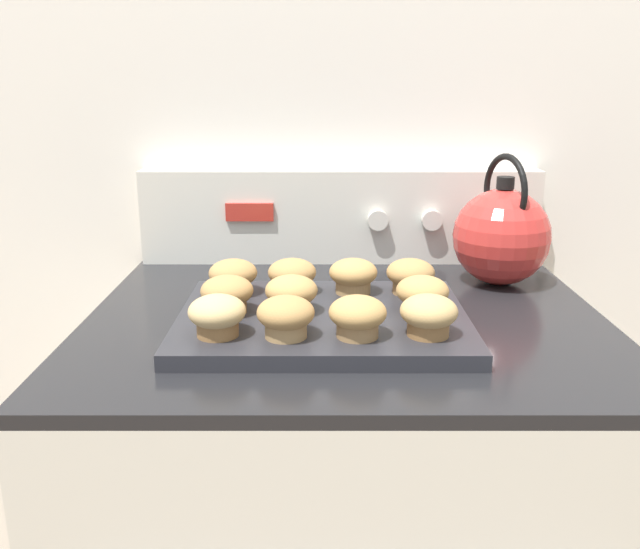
# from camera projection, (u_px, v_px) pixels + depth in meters

# --- Properties ---
(wall_back) EXTENTS (8.00, 0.05, 2.40)m
(wall_back) POSITION_uv_depth(u_px,v_px,m) (341.00, 112.00, 1.28)
(wall_back) COLOR white
(wall_back) RESTS_ON ground_plane
(control_panel) EXTENTS (0.75, 0.07, 0.17)m
(control_panel) POSITION_uv_depth(u_px,v_px,m) (342.00, 216.00, 1.28)
(control_panel) COLOR silver
(control_panel) RESTS_ON stove_range
(muffin_pan) EXTENTS (0.40, 0.31, 0.02)m
(muffin_pan) POSITION_uv_depth(u_px,v_px,m) (324.00, 320.00, 0.95)
(muffin_pan) COLOR #28282D
(muffin_pan) RESTS_ON stove_range
(muffin_r0_c0) EXTENTS (0.07, 0.07, 0.05)m
(muffin_r0_c0) POSITION_uv_depth(u_px,v_px,m) (218.00, 315.00, 0.85)
(muffin_r0_c0) COLOR olive
(muffin_r0_c0) RESTS_ON muffin_pan
(muffin_r0_c1) EXTENTS (0.07, 0.07, 0.05)m
(muffin_r0_c1) POSITION_uv_depth(u_px,v_px,m) (287.00, 316.00, 0.85)
(muffin_r0_c1) COLOR tan
(muffin_r0_c1) RESTS_ON muffin_pan
(muffin_r0_c2) EXTENTS (0.07, 0.07, 0.05)m
(muffin_r0_c2) POSITION_uv_depth(u_px,v_px,m) (359.00, 316.00, 0.85)
(muffin_r0_c2) COLOR #A37A4C
(muffin_r0_c2) RESTS_ON muffin_pan
(muffin_r0_c3) EXTENTS (0.07, 0.07, 0.05)m
(muffin_r0_c3) POSITION_uv_depth(u_px,v_px,m) (430.00, 315.00, 0.85)
(muffin_r0_c3) COLOR olive
(muffin_r0_c3) RESTS_ON muffin_pan
(muffin_r1_c0) EXTENTS (0.07, 0.07, 0.05)m
(muffin_r1_c0) POSITION_uv_depth(u_px,v_px,m) (228.00, 294.00, 0.94)
(muffin_r1_c0) COLOR olive
(muffin_r1_c0) RESTS_ON muffin_pan
(muffin_r1_c1) EXTENTS (0.07, 0.07, 0.05)m
(muffin_r1_c1) POSITION_uv_depth(u_px,v_px,m) (292.00, 294.00, 0.94)
(muffin_r1_c1) COLOR tan
(muffin_r1_c1) RESTS_ON muffin_pan
(muffin_r1_c3) EXTENTS (0.07, 0.07, 0.05)m
(muffin_r1_c3) POSITION_uv_depth(u_px,v_px,m) (423.00, 294.00, 0.94)
(muffin_r1_c3) COLOR #A37A4C
(muffin_r1_c3) RESTS_ON muffin_pan
(muffin_r2_c0) EXTENTS (0.07, 0.07, 0.05)m
(muffin_r2_c0) POSITION_uv_depth(u_px,v_px,m) (234.00, 276.00, 1.02)
(muffin_r2_c0) COLOR tan
(muffin_r2_c0) RESTS_ON muffin_pan
(muffin_r2_c1) EXTENTS (0.07, 0.07, 0.05)m
(muffin_r2_c1) POSITION_uv_depth(u_px,v_px,m) (293.00, 275.00, 1.03)
(muffin_r2_c1) COLOR tan
(muffin_r2_c1) RESTS_ON muffin_pan
(muffin_r2_c2) EXTENTS (0.07, 0.07, 0.05)m
(muffin_r2_c2) POSITION_uv_depth(u_px,v_px,m) (354.00, 275.00, 1.03)
(muffin_r2_c2) COLOR tan
(muffin_r2_c2) RESTS_ON muffin_pan
(muffin_r2_c3) EXTENTS (0.07, 0.07, 0.05)m
(muffin_r2_c3) POSITION_uv_depth(u_px,v_px,m) (411.00, 276.00, 1.02)
(muffin_r2_c3) COLOR #A37A4C
(muffin_r2_c3) RESTS_ON muffin_pan
(tea_kettle) EXTENTS (0.16, 0.19, 0.22)m
(tea_kettle) POSITION_uv_depth(u_px,v_px,m) (502.00, 235.00, 1.14)
(tea_kettle) COLOR red
(tea_kettle) RESTS_ON stove_range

